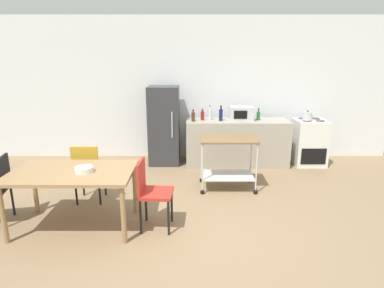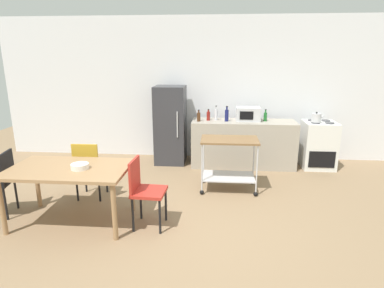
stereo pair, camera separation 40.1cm
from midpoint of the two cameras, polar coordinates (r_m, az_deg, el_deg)
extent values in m
plane|color=#8C7051|center=(4.18, 1.30, -15.10)|extent=(12.00, 12.00, 0.00)
cube|color=white|center=(6.83, 3.03, 9.68)|extent=(8.40, 0.12, 2.90)
cube|color=#A89E8E|center=(6.46, 10.75, 0.07)|extent=(2.00, 0.64, 0.90)
cube|color=#A37A51|center=(4.31, -18.46, -4.24)|extent=(1.50, 0.90, 0.04)
cylinder|color=#A37A51|center=(4.45, -28.35, -9.93)|extent=(0.06, 0.06, 0.71)
cylinder|color=#A37A51|center=(3.90, -10.68, -11.82)|extent=(0.06, 0.06, 0.71)
cylinder|color=#A37A51|center=(5.06, -23.64, -6.39)|extent=(0.06, 0.06, 0.71)
cylinder|color=#A37A51|center=(4.58, -8.12, -7.44)|extent=(0.06, 0.06, 0.71)
cube|color=#B72D23|center=(4.09, -4.77, -8.47)|extent=(0.42, 0.42, 0.04)
cube|color=#B72D23|center=(4.05, -7.34, -5.44)|extent=(0.05, 0.38, 0.40)
cylinder|color=black|center=(4.01, -2.79, -12.79)|extent=(0.03, 0.03, 0.45)
cylinder|color=black|center=(4.31, -1.96, -10.69)|extent=(0.03, 0.03, 0.45)
cylinder|color=black|center=(4.08, -7.60, -12.39)|extent=(0.03, 0.03, 0.45)
cylinder|color=black|center=(4.38, -6.42, -10.37)|extent=(0.03, 0.03, 0.45)
cube|color=gold|center=(5.10, -15.30, -4.10)|extent=(0.41, 0.41, 0.04)
cube|color=gold|center=(4.87, -16.15, -2.34)|extent=(0.38, 0.04, 0.40)
cylinder|color=black|center=(5.28, -12.78, -6.07)|extent=(0.03, 0.03, 0.45)
cylinder|color=black|center=(5.38, -16.28, -5.90)|extent=(0.03, 0.03, 0.45)
cylinder|color=black|center=(4.98, -13.85, -7.48)|extent=(0.03, 0.03, 0.45)
cylinder|color=black|center=(5.09, -17.54, -7.25)|extent=(0.03, 0.03, 0.45)
cube|color=black|center=(4.86, -27.91, -3.58)|extent=(0.10, 0.38, 0.40)
cylinder|color=black|center=(5.17, -26.70, -7.88)|extent=(0.03, 0.03, 0.45)
cylinder|color=black|center=(4.88, -28.04, -9.40)|extent=(0.03, 0.03, 0.45)
cube|color=white|center=(6.78, 23.00, -0.16)|extent=(0.60, 0.60, 0.90)
cube|color=black|center=(6.56, 23.61, -2.57)|extent=(0.48, 0.01, 0.32)
cylinder|color=#47474C|center=(6.53, 22.64, 3.48)|extent=(0.16, 0.16, 0.02)
cylinder|color=#47474C|center=(6.62, 24.79, 3.38)|extent=(0.16, 0.16, 0.02)
cylinder|color=#47474C|center=(6.76, 22.04, 3.90)|extent=(0.16, 0.16, 0.02)
cylinder|color=#47474C|center=(6.84, 24.13, 3.80)|extent=(0.16, 0.16, 0.02)
cube|color=#333338|center=(6.48, -2.06, 3.35)|extent=(0.60, 0.60, 1.55)
cylinder|color=silver|center=(6.14, -0.74, 3.43)|extent=(0.02, 0.02, 0.50)
cube|color=brown|center=(5.15, 8.89, 0.71)|extent=(0.90, 0.56, 0.03)
cube|color=silver|center=(5.33, 8.62, -5.70)|extent=(0.83, 0.52, 0.02)
cylinder|color=silver|center=(5.00, 4.09, -4.17)|extent=(0.02, 0.02, 0.76)
sphere|color=black|center=(5.16, 4.00, -8.53)|extent=(0.07, 0.07, 0.07)
cylinder|color=silver|center=(5.07, 13.65, -4.33)|extent=(0.02, 0.02, 0.76)
sphere|color=black|center=(5.22, 13.37, -8.63)|extent=(0.07, 0.07, 0.07)
cylinder|color=silver|center=(5.48, 4.16, -2.44)|extent=(0.02, 0.02, 0.76)
sphere|color=black|center=(5.62, 4.08, -6.47)|extent=(0.07, 0.07, 0.07)
cylinder|color=silver|center=(5.54, 12.89, -2.60)|extent=(0.02, 0.02, 0.76)
sphere|color=black|center=(5.68, 12.65, -6.59)|extent=(0.07, 0.07, 0.07)
cylinder|color=#4C2D19|center=(6.21, 3.04, 4.75)|extent=(0.07, 0.07, 0.17)
cylinder|color=#4C2D19|center=(6.19, 3.06, 5.72)|extent=(0.03, 0.03, 0.05)
cylinder|color=black|center=(6.18, 3.06, 6.00)|extent=(0.03, 0.03, 0.01)
cylinder|color=maroon|center=(6.32, 4.73, 4.93)|extent=(0.07, 0.07, 0.17)
cylinder|color=maroon|center=(6.30, 4.75, 5.86)|extent=(0.03, 0.03, 0.04)
cylinder|color=black|center=(6.30, 4.75, 6.09)|extent=(0.03, 0.03, 0.01)
cylinder|color=silver|center=(6.35, 6.08, 5.14)|extent=(0.06, 0.06, 0.21)
cylinder|color=silver|center=(6.32, 6.12, 6.35)|extent=(0.03, 0.03, 0.06)
cylinder|color=black|center=(6.32, 6.13, 6.68)|extent=(0.03, 0.03, 0.01)
cylinder|color=navy|center=(6.27, 7.98, 4.98)|extent=(0.07, 0.07, 0.22)
cylinder|color=navy|center=(6.24, 8.03, 6.25)|extent=(0.03, 0.03, 0.06)
cylinder|color=black|center=(6.24, 8.04, 6.59)|extent=(0.04, 0.04, 0.01)
cube|color=silver|center=(6.39, 11.63, 5.20)|extent=(0.46, 0.34, 0.26)
cube|color=black|center=(6.22, 11.44, 4.94)|extent=(0.25, 0.01, 0.16)
cylinder|color=#1E6628|center=(6.43, 14.58, 4.63)|extent=(0.07, 0.07, 0.16)
cylinder|color=#1E6628|center=(6.41, 14.64, 5.58)|extent=(0.03, 0.03, 0.06)
cylinder|color=black|center=(6.40, 14.66, 5.88)|extent=(0.03, 0.03, 0.01)
cylinder|color=white|center=(4.20, -16.65, -3.84)|extent=(0.22, 0.22, 0.07)
cylinder|color=silver|center=(6.54, 22.75, 4.28)|extent=(0.17, 0.17, 0.16)
sphere|color=black|center=(6.52, 22.84, 5.10)|extent=(0.03, 0.03, 0.03)
cylinder|color=silver|center=(6.57, 23.73, 4.44)|extent=(0.08, 0.02, 0.07)
camera|label=1|loc=(0.20, -87.70, 0.63)|focal=30.20mm
camera|label=2|loc=(0.20, 92.30, -0.63)|focal=30.20mm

